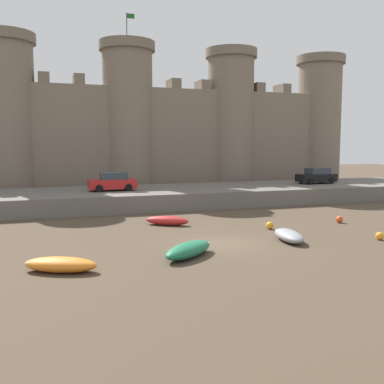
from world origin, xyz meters
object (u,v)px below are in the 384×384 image
at_px(mooring_buoy_near_channel, 339,219).
at_px(rowboat_foreground_centre, 289,235).
at_px(rowboat_foreground_left, 60,264).
at_px(mooring_buoy_mid_mud, 380,236).
at_px(rowboat_foreground_right, 189,249).
at_px(mooring_buoy_off_centre, 270,225).
at_px(car_quay_west, 317,176).
at_px(rowboat_midflat_right, 167,220).
at_px(car_quay_centre_west, 113,182).

bearing_deg(mooring_buoy_near_channel, rowboat_foreground_centre, -148.12).
height_order(rowboat_foreground_left, mooring_buoy_mid_mud, rowboat_foreground_left).
relative_size(rowboat_foreground_right, mooring_buoy_off_centre, 7.22).
bearing_deg(rowboat_foreground_left, car_quay_west, 36.66).
height_order(rowboat_midflat_right, rowboat_foreground_left, rowboat_foreground_left).
height_order(rowboat_foreground_left, mooring_buoy_near_channel, rowboat_foreground_left).
height_order(rowboat_foreground_centre, rowboat_foreground_right, rowboat_foreground_right).
distance_m(rowboat_foreground_centre, mooring_buoy_mid_mud, 5.37).
bearing_deg(rowboat_midflat_right, mooring_buoy_near_channel, -14.92).
xyz_separation_m(mooring_buoy_off_centre, mooring_buoy_mid_mud, (4.40, -5.05, -0.02)).
bearing_deg(mooring_buoy_mid_mud, car_quay_centre_west, 123.40).
relative_size(rowboat_foreground_right, car_quay_west, 0.87).
xyz_separation_m(rowboat_foreground_right, mooring_buoy_mid_mud, (11.77, 0.13, -0.15)).
distance_m(rowboat_midflat_right, car_quay_centre_west, 10.57).
bearing_deg(rowboat_foreground_centre, rowboat_foreground_left, -170.32).
bearing_deg(rowboat_midflat_right, mooring_buoy_off_centre, -31.07).
height_order(rowboat_foreground_left, rowboat_foreground_right, rowboat_foreground_right).
bearing_deg(car_quay_west, mooring_buoy_off_centre, -133.21).
bearing_deg(rowboat_foreground_right, mooring_buoy_mid_mud, 0.62).
height_order(rowboat_foreground_left, car_quay_centre_west, car_quay_centre_west).
xyz_separation_m(rowboat_foreground_left, rowboat_foreground_right, (6.10, 0.62, 0.04)).
relative_size(rowboat_foreground_left, rowboat_foreground_right, 0.97).
relative_size(mooring_buoy_mid_mud, mooring_buoy_near_channel, 0.93).
xyz_separation_m(rowboat_midflat_right, mooring_buoy_mid_mud, (10.37, -8.64, -0.10)).
distance_m(mooring_buoy_mid_mud, car_quay_centre_west, 22.65).
relative_size(rowboat_midflat_right, mooring_buoy_mid_mud, 6.61).
distance_m(rowboat_midflat_right, mooring_buoy_near_channel, 12.17).
relative_size(rowboat_foreground_left, car_quay_west, 0.84).
height_order(rowboat_foreground_centre, car_quay_centre_west, car_quay_centre_west).
xyz_separation_m(rowboat_foreground_centre, mooring_buoy_near_channel, (6.58, 4.09, -0.09)).
xyz_separation_m(mooring_buoy_near_channel, car_quay_centre_west, (-13.81, 13.33, 1.98)).
bearing_deg(rowboat_foreground_left, rowboat_foreground_right, 5.82).
xyz_separation_m(rowboat_foreground_centre, mooring_buoy_off_centre, (0.78, 3.63, -0.09)).
bearing_deg(mooring_buoy_mid_mud, rowboat_foreground_right, -179.38).
distance_m(rowboat_foreground_centre, rowboat_foreground_right, 6.77).
height_order(rowboat_foreground_right, mooring_buoy_near_channel, rowboat_foreground_right).
relative_size(rowboat_foreground_centre, mooring_buoy_off_centre, 6.65).
relative_size(rowboat_midflat_right, mooring_buoy_off_centre, 6.19).
height_order(mooring_buoy_off_centre, car_quay_centre_west, car_quay_centre_west).
height_order(rowboat_foreground_left, mooring_buoy_off_centre, rowboat_foreground_left).
xyz_separation_m(rowboat_foreground_centre, car_quay_centre_west, (-7.24, 17.42, 1.89)).
xyz_separation_m(rowboat_midflat_right, rowboat_foreground_left, (-7.51, -9.39, 0.01)).
distance_m(mooring_buoy_mid_mud, car_quay_west, 21.14).
bearing_deg(car_quay_centre_west, mooring_buoy_mid_mud, -56.60).
height_order(mooring_buoy_off_centre, mooring_buoy_near_channel, mooring_buoy_near_channel).
xyz_separation_m(rowboat_foreground_left, car_quay_west, (26.69, 19.86, 1.89)).
xyz_separation_m(mooring_buoy_off_centre, car_quay_west, (13.21, 14.07, 1.98)).
bearing_deg(rowboat_foreground_right, mooring_buoy_near_channel, 23.17).
distance_m(rowboat_foreground_left, rowboat_foreground_right, 6.14).
bearing_deg(car_quay_centre_west, rowboat_foreground_right, -88.04).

